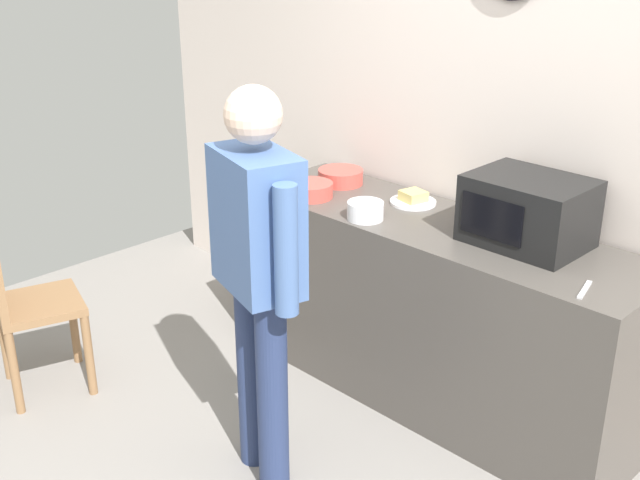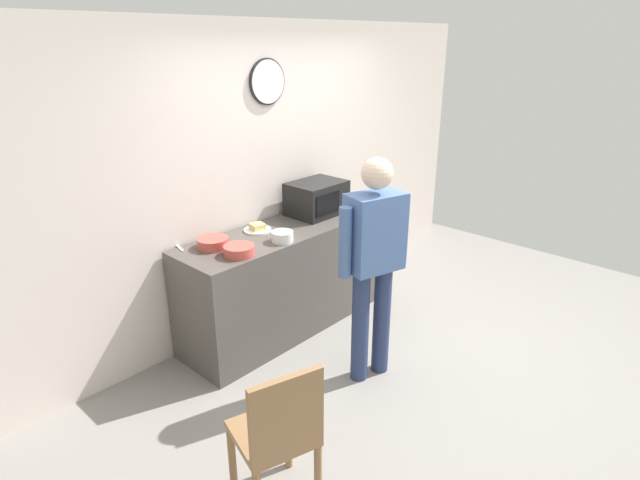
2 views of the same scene
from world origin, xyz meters
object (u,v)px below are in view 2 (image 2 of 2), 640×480
object	(u,v)px
fork_utensil	(179,247)
spoon_utensil	(367,209)
mixing_bowl	(239,250)
wooden_chair	(279,434)
microwave	(317,198)
sandwich_plate	(257,229)
cereal_bowl	(213,243)
person_standing	(374,255)
salad_bowl	(282,237)

from	to	relation	value
fork_utensil	spoon_utensil	xyz separation A→B (m)	(1.75, -0.47, 0.00)
spoon_utensil	mixing_bowl	bearing A→B (deg)	179.48
spoon_utensil	wooden_chair	world-z (taller)	spoon_utensil
microwave	mixing_bowl	size ratio (longest dim) A/B	2.16
mixing_bowl	spoon_utensil	bearing A→B (deg)	-0.52
sandwich_plate	mixing_bowl	bearing A→B (deg)	-145.87
microwave	sandwich_plate	world-z (taller)	microwave
microwave	spoon_utensil	world-z (taller)	microwave
cereal_bowl	fork_utensil	world-z (taller)	cereal_bowl
fork_utensil	cereal_bowl	bearing A→B (deg)	-45.16
fork_utensil	wooden_chair	distance (m)	1.82
cereal_bowl	person_standing	bearing A→B (deg)	-61.52
salad_bowl	mixing_bowl	xyz separation A→B (m)	(-0.41, 0.04, -0.00)
microwave	sandwich_plate	bearing A→B (deg)	175.46
microwave	salad_bowl	world-z (taller)	microwave
cereal_bowl	mixing_bowl	world-z (taller)	cereal_bowl
mixing_bowl	fork_utensil	world-z (taller)	mixing_bowl
fork_utensil	wooden_chair	bearing A→B (deg)	-107.93
salad_bowl	fork_utensil	xyz separation A→B (m)	(-0.63, 0.49, -0.04)
person_standing	wooden_chair	world-z (taller)	person_standing
person_standing	wooden_chair	bearing A→B (deg)	-162.92
fork_utensil	person_standing	world-z (taller)	person_standing
microwave	spoon_utensil	bearing A→B (deg)	-31.24
cereal_bowl	spoon_utensil	distance (m)	1.59
mixing_bowl	person_standing	bearing A→B (deg)	-56.30
sandwich_plate	salad_bowl	bearing A→B (deg)	-94.18
fork_utensil	person_standing	bearing A→B (deg)	-58.72
microwave	spoon_utensil	size ratio (longest dim) A/B	2.94
cereal_bowl	mixing_bowl	size ratio (longest dim) A/B	1.04
microwave	sandwich_plate	distance (m)	0.68
microwave	fork_utensil	world-z (taller)	microwave
mixing_bowl	spoon_utensil	world-z (taller)	mixing_bowl
wooden_chair	spoon_utensil	bearing A→B (deg)	28.09
fork_utensil	spoon_utensil	world-z (taller)	same
person_standing	microwave	bearing A→B (deg)	62.85
sandwich_plate	wooden_chair	distance (m)	2.00
fork_utensil	person_standing	distance (m)	1.50
microwave	sandwich_plate	xyz separation A→B (m)	(-0.67, 0.05, -0.13)
fork_utensil	wooden_chair	size ratio (longest dim) A/B	0.18
cereal_bowl	person_standing	distance (m)	1.25
salad_bowl	mixing_bowl	bearing A→B (deg)	174.95
sandwich_plate	cereal_bowl	xyz separation A→B (m)	(-0.47, -0.03, 0.02)
spoon_utensil	wooden_chair	bearing A→B (deg)	-151.91
mixing_bowl	cereal_bowl	bearing A→B (deg)	98.76
sandwich_plate	spoon_utensil	bearing A→B (deg)	-15.75
mixing_bowl	microwave	bearing A→B (deg)	12.29
cereal_bowl	person_standing	size ratio (longest dim) A/B	0.14
mixing_bowl	wooden_chair	distance (m)	1.53
salad_bowl	person_standing	distance (m)	0.81
microwave	sandwich_plate	size ratio (longest dim) A/B	2.17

